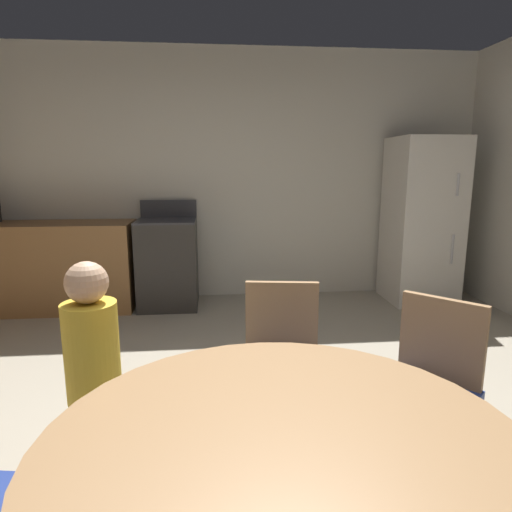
% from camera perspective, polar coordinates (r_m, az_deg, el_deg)
% --- Properties ---
extents(ground_plane, '(14.00, 14.00, 0.00)m').
position_cam_1_polar(ground_plane, '(2.36, -3.40, -26.69)').
color(ground_plane, '#A89E89').
extents(wall_back, '(6.08, 0.12, 2.70)m').
position_cam_1_polar(wall_back, '(4.99, -4.98, 10.22)').
color(wall_back, beige).
rests_on(wall_back, ground).
extents(kitchen_counter, '(1.85, 0.60, 0.90)m').
position_cam_1_polar(kitchen_counter, '(5.02, -25.93, -1.26)').
color(kitchen_counter, olive).
rests_on(kitchen_counter, ground).
extents(oven_range, '(0.60, 0.60, 1.10)m').
position_cam_1_polar(oven_range, '(4.73, -11.27, -0.83)').
color(oven_range, '#2D2B28').
rests_on(oven_range, ground).
extents(refrigerator, '(0.68, 0.68, 1.76)m').
position_cam_1_polar(refrigerator, '(5.09, 20.60, 4.25)').
color(refrigerator, silver).
rests_on(refrigerator, ground).
extents(dining_table, '(1.30, 1.30, 0.76)m').
position_cam_1_polar(dining_table, '(1.33, 3.68, -27.98)').
color(dining_table, '#9E754C').
rests_on(dining_table, ground).
extents(chair_north, '(0.45, 0.45, 0.87)m').
position_cam_1_polar(chair_north, '(2.31, 3.30, -12.96)').
color(chair_north, '#9E754C').
rests_on(chair_north, ground).
extents(chair_northeast, '(0.57, 0.57, 0.87)m').
position_cam_1_polar(chair_northeast, '(2.21, 21.48, -14.95)').
color(chair_northeast, '#9E754C').
rests_on(chair_northeast, ground).
extents(person_child, '(0.31, 0.31, 1.09)m').
position_cam_1_polar(person_child, '(2.02, -20.13, -14.99)').
color(person_child, '#3D4C84').
rests_on(person_child, ground).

